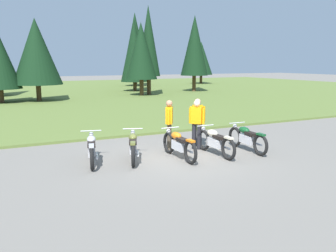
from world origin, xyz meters
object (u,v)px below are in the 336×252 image
motorcycle_olive (133,146)px  rider_with_back_turned (197,122)px  motorcycle_cream (215,141)px  rider_in_hivis_vest (169,121)px  motorcycle_british_green (247,138)px  rider_checking_bike (197,119)px  motorcycle_silver (92,149)px  motorcycle_orange (179,144)px

motorcycle_olive → rider_with_back_turned: bearing=9.2°
motorcycle_cream → rider_in_hivis_vest: (-0.96, 1.37, 0.51)m
motorcycle_cream → rider_with_back_turned: (-0.14, 0.94, 0.51)m
motorcycle_cream → motorcycle_british_green: same height
rider_in_hivis_vest → rider_checking_bike: same height
rider_in_hivis_vest → rider_checking_bike: (1.12, 0.03, 0.00)m
rider_with_back_turned → motorcycle_british_green: bearing=-34.9°
motorcycle_silver → motorcycle_orange: size_ratio=0.98×
motorcycle_orange → rider_with_back_turned: bearing=36.0°
motorcycle_olive → motorcycle_orange: bearing=-16.5°
motorcycle_cream → motorcycle_british_green: bearing=-1.1°
motorcycle_olive → motorcycle_cream: bearing=-11.8°
rider_in_hivis_vest → motorcycle_orange: bearing=-102.6°
motorcycle_british_green → rider_checking_bike: size_ratio=1.26×
rider_checking_bike → motorcycle_british_green: bearing=-52.8°
motorcycle_british_green → rider_with_back_turned: size_ratio=1.26×
motorcycle_orange → motorcycle_cream: (1.23, -0.14, 0.00)m
motorcycle_cream → rider_with_back_turned: size_ratio=1.26×
motorcycle_orange → motorcycle_british_green: 2.48m
rider_checking_bike → motorcycle_orange: bearing=-138.0°
rider_checking_bike → rider_with_back_turned: same height
rider_checking_bike → rider_with_back_turned: (-0.30, -0.46, 0.00)m
motorcycle_orange → motorcycle_british_green: size_ratio=1.00×
motorcycle_british_green → rider_in_hivis_vest: (-2.20, 1.39, 0.51)m
motorcycle_british_green → motorcycle_silver: bearing=171.1°
rider_checking_bike → motorcycle_olive: bearing=-162.6°
motorcycle_orange → rider_checking_bike: 1.95m
motorcycle_orange → rider_with_back_turned: (1.10, 0.80, 0.51)m
motorcycle_olive → motorcycle_orange: size_ratio=0.95×
motorcycle_silver → motorcycle_orange: bearing=-13.7°
motorcycle_cream → motorcycle_orange: bearing=173.5°
rider_with_back_turned → motorcycle_olive: bearing=-170.8°
motorcycle_silver → rider_with_back_turned: 3.68m
rider_in_hivis_vest → motorcycle_silver: bearing=-167.9°
motorcycle_cream → rider_in_hivis_vest: 1.75m
motorcycle_silver → motorcycle_british_green: size_ratio=0.98×
motorcycle_olive → rider_checking_bike: size_ratio=1.20×
rider_in_hivis_vest → rider_with_back_turned: size_ratio=1.00×
motorcycle_orange → motorcycle_silver: bearing=166.3°
motorcycle_olive → motorcycle_orange: 1.40m
motorcycle_cream → rider_in_hivis_vest: bearing=125.1°
motorcycle_olive → rider_checking_bike: (2.74, 0.86, 0.51)m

